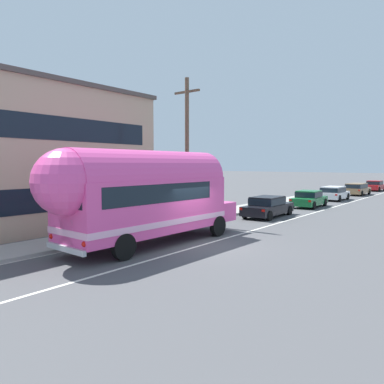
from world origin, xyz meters
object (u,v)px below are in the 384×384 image
(car_fifth, at_px, (375,185))
(utility_pole, at_px, (187,149))
(car_fourth, at_px, (357,188))
(car_second, at_px, (309,198))
(car_third, at_px, (334,192))
(painted_bus, at_px, (142,193))
(car_lead, at_px, (268,206))

(car_fifth, bearing_deg, utility_pole, -93.88)
(car_fourth, bearing_deg, car_second, -89.89)
(utility_pole, distance_m, car_fifth, 36.78)
(car_third, bearing_deg, utility_pole, -96.50)
(painted_bus, bearing_deg, car_lead, 89.47)
(utility_pole, bearing_deg, car_fifth, 86.12)
(car_third, relative_size, car_fifth, 1.02)
(car_third, distance_m, car_fourth, 7.85)
(utility_pole, relative_size, car_fourth, 1.83)
(utility_pole, xyz_separation_m, car_third, (2.28, 19.99, -3.64))
(painted_bus, xyz_separation_m, car_third, (0.03, 25.75, -1.52))
(car_second, distance_m, car_fourth, 14.93)
(car_fourth, bearing_deg, car_third, -91.18)
(car_fourth, xyz_separation_m, car_fifth, (0.04, 8.68, -0.06))
(car_second, xyz_separation_m, car_fourth, (-0.03, 14.93, 0.06))
(painted_bus, bearing_deg, car_second, 89.31)
(car_second, height_order, car_fifth, same)
(car_lead, distance_m, car_fourth, 22.12)
(painted_bus, distance_m, car_lead, 11.59)
(utility_pole, bearing_deg, car_second, 79.18)
(car_second, relative_size, car_fifth, 1.04)
(car_lead, distance_m, car_fifth, 30.79)
(car_third, relative_size, car_fourth, 0.94)
(painted_bus, xyz_separation_m, car_fifth, (0.23, 42.27, -1.58))
(car_second, bearing_deg, utility_pole, -100.82)
(painted_bus, distance_m, car_third, 25.79)
(painted_bus, relative_size, car_second, 2.35)
(utility_pole, height_order, car_lead, utility_pole)
(car_second, relative_size, car_fourth, 0.96)
(car_second, distance_m, car_fifth, 23.61)
(utility_pole, bearing_deg, painted_bus, -68.73)
(painted_bus, xyz_separation_m, car_second, (0.22, 18.67, -1.57))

